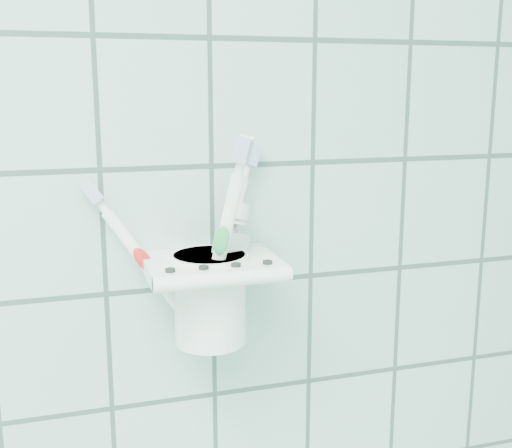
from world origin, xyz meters
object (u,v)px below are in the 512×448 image
toothbrush_pink (199,244)px  toothpaste_tube (215,262)px  cup (210,295)px  toothbrush_blue (199,237)px  toothbrush_orange (199,235)px  holder_bracket (211,267)px

toothbrush_pink → toothpaste_tube: size_ratio=1.22×
cup → toothbrush_blue: bearing=-147.8°
cup → toothbrush_pink: toothbrush_pink is taller
toothbrush_pink → toothbrush_orange: 0.01m
toothbrush_blue → cup: bearing=23.7°
holder_bracket → toothpaste_tube: 0.01m
toothbrush_blue → toothpaste_tube: bearing=-23.9°
toothbrush_blue → toothbrush_orange: bearing=56.5°
toothbrush_pink → cup: bearing=9.4°
toothbrush_blue → toothpaste_tube: (0.01, -0.00, -0.02)m
cup → toothpaste_tube: 0.04m
toothbrush_orange → toothpaste_tube: size_ratio=1.42×
holder_bracket → toothbrush_pink: bearing=176.3°
toothbrush_pink → holder_bracket: bearing=-10.9°
holder_bracket → cup: bearing=102.3°
holder_bracket → toothbrush_pink: (-0.01, 0.00, 0.02)m
toothbrush_blue → toothbrush_orange: toothbrush_orange is taller
cup → holder_bracket: bearing=-77.7°
toothbrush_blue → toothpaste_tube: toothbrush_blue is taller
cup → toothbrush_pink: 0.05m
toothbrush_blue → toothbrush_orange: 0.00m
cup → toothbrush_orange: bearing=-153.0°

